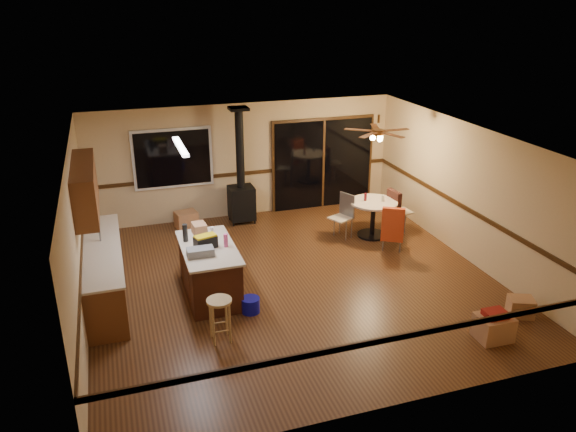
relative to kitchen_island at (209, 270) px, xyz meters
name	(u,v)px	position (x,y,z in m)	size (l,w,h in m)	color
floor	(293,281)	(1.50, 0.00, -0.45)	(7.00, 7.00, 0.00)	#4D2B15
ceiling	(294,140)	(1.50, 0.00, 2.15)	(7.00, 7.00, 0.00)	silver
wall_back	(244,160)	(1.50, 3.50, 0.85)	(7.00, 7.00, 0.00)	tan
wall_front	(389,319)	(1.50, -3.50, 0.85)	(7.00, 7.00, 0.00)	tan
wall_left	(78,240)	(-2.00, 0.00, 0.85)	(7.00, 7.00, 0.00)	tan
wall_right	(468,193)	(5.00, 0.00, 0.85)	(7.00, 7.00, 0.00)	tan
chair_rail	(293,230)	(1.50, 0.00, 0.55)	(7.00, 7.00, 0.08)	#37200D
window	(173,158)	(-0.10, 3.45, 1.05)	(1.72, 0.10, 1.32)	black
sliding_door	(323,164)	(3.40, 3.45, 0.60)	(2.52, 0.10, 2.10)	black
lower_cabinets	(104,273)	(-1.70, 0.50, -0.02)	(0.60, 3.00, 0.86)	brown
countertop	(101,249)	(-1.70, 0.50, 0.43)	(0.64, 3.04, 0.04)	beige
upper_cabinets	(85,188)	(-1.83, 0.70, 1.45)	(0.35, 2.00, 0.80)	brown
kitchen_island	(209,270)	(0.00, 0.00, 0.00)	(0.88, 1.68, 0.90)	#3B1A0E
wood_stove	(241,191)	(1.30, 3.05, 0.28)	(0.55, 0.50, 2.52)	black
ceiling_fan	(378,134)	(3.75, 1.42, 1.76)	(0.24, 0.24, 0.55)	brown
fluorescent_strip	(180,147)	(-0.30, 0.30, 2.11)	(0.10, 1.20, 0.04)	white
toolbox_grey	(200,252)	(-0.18, -0.31, 0.51)	(0.42, 0.24, 0.13)	slate
toolbox_black	(206,242)	(-0.04, -0.04, 0.55)	(0.37, 0.19, 0.20)	black
toolbox_yellow_lid	(205,236)	(-0.04, -0.04, 0.66)	(0.35, 0.18, 0.03)	gold
box_on_island	(199,229)	(-0.05, 0.56, 0.55)	(0.22, 0.30, 0.20)	#A26E48
bottle_dark	(185,233)	(-0.32, 0.34, 0.60)	(0.09, 0.09, 0.31)	black
bottle_pink	(226,240)	(0.28, -0.10, 0.56)	(0.07, 0.07, 0.22)	#D84C8C
bottle_white	(212,231)	(0.15, 0.41, 0.53)	(0.06, 0.06, 0.17)	white
bar_stool	(220,320)	(-0.11, -1.41, -0.11)	(0.38, 0.38, 0.69)	tan
blue_bucket	(251,305)	(0.51, -0.78, -0.33)	(0.30, 0.30, 0.25)	#0D0EC0
dining_table	(373,212)	(3.75, 1.42, 0.08)	(1.00, 1.00, 0.78)	black
glass_red	(365,197)	(3.60, 1.52, 0.41)	(0.06, 0.06, 0.16)	#590C14
glass_cream	(383,198)	(3.93, 1.37, 0.40)	(0.06, 0.06, 0.14)	beige
chair_left	(344,211)	(3.15, 1.56, 0.14)	(0.53, 0.53, 0.51)	#BBAA8B
chair_near	(393,224)	(3.76, 0.56, 0.14)	(0.60, 0.61, 0.70)	#BBAA8B
chair_right	(395,206)	(4.27, 1.45, 0.14)	(0.49, 0.45, 0.70)	#BBAA8B
box_under_window	(186,220)	(0.05, 3.10, -0.27)	(0.46, 0.37, 0.37)	#A26E48
box_corner_a	(493,327)	(3.77, -2.63, -0.26)	(0.50, 0.42, 0.38)	#A26E48
box_corner_b	(521,307)	(4.60, -2.22, -0.30)	(0.38, 0.33, 0.31)	#A26E48
box_small_red	(496,314)	(3.77, -2.63, -0.03)	(0.33, 0.27, 0.09)	maroon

